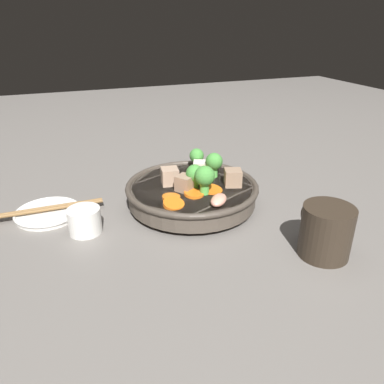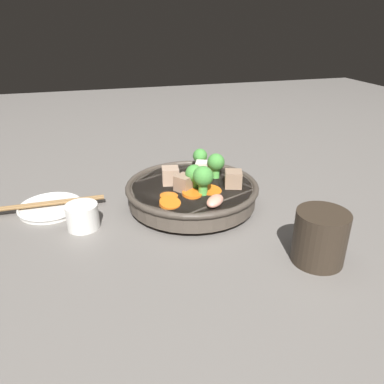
% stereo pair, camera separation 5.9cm
% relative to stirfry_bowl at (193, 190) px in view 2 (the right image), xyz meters
% --- Properties ---
extents(ground_plane, '(3.00, 3.00, 0.00)m').
position_rel_stirfry_bowl_xyz_m(ground_plane, '(0.00, 0.00, -0.04)').
color(ground_plane, slate).
extents(stirfry_bowl, '(0.28, 0.28, 0.11)m').
position_rel_stirfry_bowl_xyz_m(stirfry_bowl, '(0.00, 0.00, 0.00)').
color(stirfry_bowl, '#51473D').
rests_on(stirfry_bowl, ground_plane).
extents(side_saucer, '(0.13, 0.13, 0.01)m').
position_rel_stirfry_bowl_xyz_m(side_saucer, '(0.06, 0.30, -0.03)').
color(side_saucer, white).
rests_on(side_saucer, ground_plane).
extents(tea_cup, '(0.06, 0.06, 0.05)m').
position_rel_stirfry_bowl_xyz_m(tea_cup, '(-0.03, 0.23, -0.01)').
color(tea_cup, white).
rests_on(tea_cup, ground_plane).
extents(dark_mug, '(0.11, 0.09, 0.09)m').
position_rel_stirfry_bowl_xyz_m(dark_mug, '(-0.25, -0.14, 0.01)').
color(dark_mug, '#33281E').
rests_on(dark_mug, ground_plane).
extents(chopsticks_pair, '(0.02, 0.22, 0.01)m').
position_rel_stirfry_bowl_xyz_m(chopsticks_pair, '(0.06, 0.30, -0.02)').
color(chopsticks_pair, olive).
rests_on(chopsticks_pair, side_saucer).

